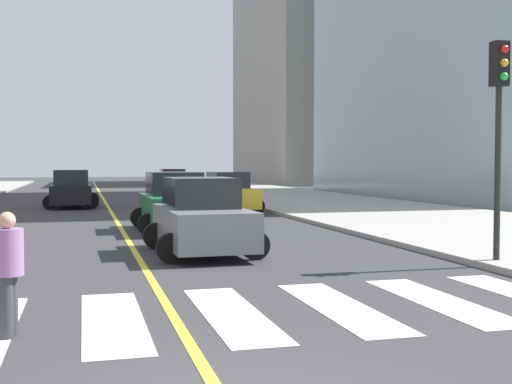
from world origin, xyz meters
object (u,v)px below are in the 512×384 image
object	(u,v)px
car_red_nearest	(173,183)
car_yellow_sixth	(229,193)
traffic_light_near_corner	(499,107)
pedestrian_crossing	(8,268)
car_black_fourth	(72,190)
car_green_fifth	(175,203)
car_gray_third	(202,218)

from	to	relation	value
car_red_nearest	car_yellow_sixth	distance (m)	16.84
traffic_light_near_corner	pedestrian_crossing	distance (m)	10.98
car_black_fourth	pedestrian_crossing	size ratio (longest dim) A/B	2.67
car_black_fourth	pedestrian_crossing	distance (m)	26.57
car_black_fourth	traffic_light_near_corner	size ratio (longest dim) A/B	0.92
car_green_fifth	car_gray_third	bearing A→B (deg)	88.39
car_red_nearest	traffic_light_near_corner	distance (m)	34.87
car_green_fifth	car_yellow_sixth	size ratio (longest dim) A/B	1.04
car_black_fourth	car_green_fifth	distance (m)	13.75
car_red_nearest	car_green_fifth	xyz separation A→B (m)	(-3.26, -24.95, 0.05)
car_gray_third	car_green_fifth	xyz separation A→B (m)	(0.11, 5.93, 0.03)
car_red_nearest	pedestrian_crossing	xyz separation A→B (m)	(-7.32, -38.25, 0.03)
traffic_light_near_corner	pedestrian_crossing	size ratio (longest dim) A/B	2.90
car_black_fourth	car_red_nearest	bearing A→B (deg)	60.63
car_red_nearest	car_green_fifth	distance (m)	25.17
car_red_nearest	car_green_fifth	world-z (taller)	car_green_fifth
car_red_nearest	car_black_fourth	world-z (taller)	car_black_fourth
car_green_fifth	car_yellow_sixth	distance (m)	8.92
car_gray_third	pedestrian_crossing	bearing A→B (deg)	60.58
car_red_nearest	car_gray_third	world-z (taller)	car_gray_third
car_red_nearest	traffic_light_near_corner	xyz separation A→B (m)	(2.71, -34.66, 2.69)
car_green_fifth	pedestrian_crossing	world-z (taller)	car_green_fifth
car_gray_third	pedestrian_crossing	distance (m)	8.36
car_green_fifth	car_yellow_sixth	world-z (taller)	car_green_fifth
traffic_light_near_corner	car_red_nearest	bearing A→B (deg)	-85.53
car_gray_third	pedestrian_crossing	xyz separation A→B (m)	(-3.95, -7.37, 0.01)
car_black_fourth	traffic_light_near_corner	bearing A→B (deg)	-66.15
car_yellow_sixth	car_black_fourth	bearing A→B (deg)	-37.81
car_red_nearest	traffic_light_near_corner	world-z (taller)	traffic_light_near_corner
car_black_fourth	car_green_fifth	size ratio (longest dim) A/B	0.99
car_red_nearest	car_black_fourth	bearing A→B (deg)	60.64
traffic_light_near_corner	pedestrian_crossing	bearing A→B (deg)	19.69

